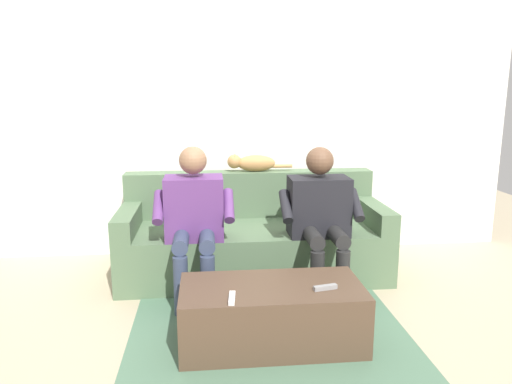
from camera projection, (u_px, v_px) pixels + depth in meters
ground_plane at (263, 311)px, 3.34m from camera, size 8.00×8.00×0.00m
back_wall at (247, 101)px, 4.35m from camera, size 4.91×0.06×2.80m
couch at (253, 238)px, 4.02m from camera, size 2.13×0.86×0.80m
coffee_table at (271, 314)px, 2.89m from camera, size 1.08×0.53×0.37m
person_left_seated at (320, 211)px, 3.60m from camera, size 0.60×0.58×1.08m
person_right_seated at (194, 214)px, 3.50m from camera, size 0.58×0.60×1.10m
cat_on_backrest at (252, 163)px, 4.17m from camera, size 0.56×0.13×0.15m
remote_gray at (325, 287)px, 2.79m from camera, size 0.15×0.06×0.03m
remote_white at (232, 298)px, 2.65m from camera, size 0.05×0.15×0.02m
floor_rug at (269, 331)px, 3.05m from camera, size 1.73×1.49×0.01m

